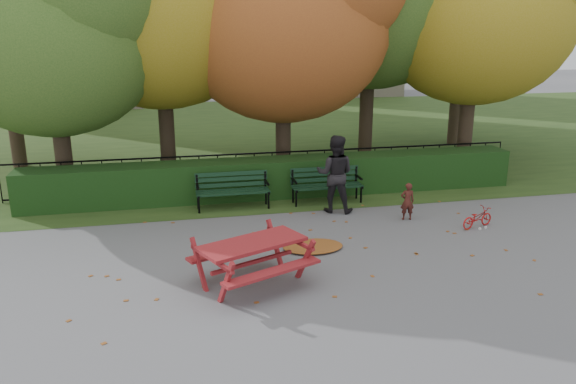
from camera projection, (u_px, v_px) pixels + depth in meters
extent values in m
plane|color=slate|center=(324.00, 261.00, 10.75)|extent=(90.00, 90.00, 0.00)
plane|color=#253C17|center=(235.00, 133.00, 23.88)|extent=(90.00, 90.00, 0.00)
cube|color=#C0AF98|center=(327.00, 2.00, 36.96)|extent=(9.00, 6.00, 12.00)
cube|color=black|center=(278.00, 177.00, 14.83)|extent=(13.00, 0.90, 1.00)
cube|color=black|center=(272.00, 185.00, 15.70)|extent=(14.00, 0.04, 0.04)
cube|color=black|center=(272.00, 153.00, 15.44)|extent=(14.00, 0.04, 0.04)
cylinder|color=black|center=(21.00, 183.00, 14.26)|extent=(0.03, 0.03, 1.00)
cylinder|color=black|center=(162.00, 176.00, 14.97)|extent=(0.03, 0.03, 1.00)
cylinder|color=black|center=(272.00, 170.00, 15.58)|extent=(0.03, 0.03, 1.00)
cylinder|color=black|center=(374.00, 165.00, 16.19)|extent=(0.03, 0.03, 1.00)
cylinder|color=black|center=(484.00, 159.00, 16.90)|extent=(0.03, 0.03, 1.00)
cylinder|color=black|center=(63.00, 146.00, 14.70)|extent=(0.44, 0.44, 2.62)
ellipsoid|color=#2F551C|center=(50.00, 35.00, 13.92)|extent=(5.60, 5.60, 5.04)
cylinder|color=black|center=(167.00, 125.00, 16.30)|extent=(0.44, 0.44, 3.15)
ellipsoid|color=olive|center=(159.00, 3.00, 15.36)|extent=(6.40, 6.40, 5.76)
cylinder|color=black|center=(283.00, 132.00, 16.27)|extent=(0.44, 0.44, 2.80)
ellipsoid|color=brown|center=(283.00, 24.00, 15.43)|extent=(6.00, 6.00, 5.40)
cylinder|color=black|center=(366.00, 111.00, 18.00)|extent=(0.44, 0.44, 3.50)
cylinder|color=black|center=(466.00, 123.00, 17.22)|extent=(0.44, 0.44, 2.97)
ellipsoid|color=olive|center=(476.00, 15.00, 16.33)|extent=(5.80, 5.80, 5.22)
cylinder|color=black|center=(14.00, 115.00, 17.67)|extent=(0.44, 0.44, 3.32)
cylinder|color=black|center=(456.00, 103.00, 21.31)|extent=(0.44, 0.44, 3.15)
ellipsoid|color=#2F551C|center=(464.00, 10.00, 20.37)|extent=(6.00, 6.00, 5.40)
cube|color=black|center=(234.00, 194.00, 13.57)|extent=(1.80, 0.12, 0.04)
cube|color=black|center=(233.00, 192.00, 13.74)|extent=(1.80, 0.12, 0.04)
cube|color=black|center=(232.00, 190.00, 13.91)|extent=(1.80, 0.12, 0.04)
cube|color=black|center=(232.00, 185.00, 13.96)|extent=(1.80, 0.05, 0.10)
cube|color=black|center=(231.00, 179.00, 13.92)|extent=(1.80, 0.05, 0.10)
cube|color=black|center=(231.00, 174.00, 13.88)|extent=(1.80, 0.05, 0.10)
cube|color=black|center=(198.00, 195.00, 13.57)|extent=(0.05, 0.55, 0.06)
cube|color=black|center=(197.00, 183.00, 13.76)|extent=(0.05, 0.05, 0.41)
cylinder|color=black|center=(199.00, 205.00, 13.46)|extent=(0.05, 0.05, 0.44)
cylinder|color=black|center=(198.00, 200.00, 13.79)|extent=(0.05, 0.05, 0.44)
cube|color=black|center=(198.00, 186.00, 13.53)|extent=(0.05, 0.45, 0.04)
cube|color=black|center=(267.00, 190.00, 13.91)|extent=(0.05, 0.55, 0.06)
cube|color=black|center=(265.00, 179.00, 14.11)|extent=(0.05, 0.05, 0.41)
cylinder|color=black|center=(269.00, 200.00, 13.80)|extent=(0.05, 0.05, 0.44)
cylinder|color=black|center=(266.00, 196.00, 14.14)|extent=(0.05, 0.05, 0.44)
cube|color=black|center=(267.00, 183.00, 13.88)|extent=(0.05, 0.45, 0.04)
cube|color=black|center=(329.00, 188.00, 14.06)|extent=(1.80, 0.12, 0.04)
cube|color=black|center=(327.00, 186.00, 14.22)|extent=(1.80, 0.12, 0.04)
cube|color=black|center=(325.00, 184.00, 14.39)|extent=(1.80, 0.12, 0.04)
cube|color=black|center=(324.00, 179.00, 14.45)|extent=(1.80, 0.05, 0.10)
cube|color=black|center=(325.00, 174.00, 14.40)|extent=(1.80, 0.05, 0.10)
cube|color=black|center=(325.00, 169.00, 14.37)|extent=(1.80, 0.05, 0.10)
cube|color=black|center=(295.00, 189.00, 14.06)|extent=(0.05, 0.55, 0.06)
cube|color=black|center=(292.00, 178.00, 14.25)|extent=(0.05, 0.05, 0.41)
cylinder|color=black|center=(296.00, 199.00, 13.94)|extent=(0.05, 0.05, 0.44)
cylinder|color=black|center=(293.00, 195.00, 14.28)|extent=(0.05, 0.05, 0.44)
cube|color=black|center=(294.00, 181.00, 14.02)|extent=(0.05, 0.45, 0.04)
cube|color=black|center=(359.00, 185.00, 14.40)|extent=(0.05, 0.55, 0.06)
cube|color=black|center=(356.00, 174.00, 14.59)|extent=(0.05, 0.05, 0.41)
cylinder|color=black|center=(361.00, 194.00, 14.29)|extent=(0.05, 0.05, 0.44)
cylinder|color=black|center=(356.00, 191.00, 14.63)|extent=(0.05, 0.05, 0.44)
cube|color=black|center=(359.00, 177.00, 14.37)|extent=(0.05, 0.45, 0.04)
cube|color=maroon|center=(252.00, 243.00, 9.58)|extent=(1.98, 1.44, 0.06)
cube|color=maroon|center=(273.00, 272.00, 9.19)|extent=(1.78, 0.97, 0.05)
cube|color=maroon|center=(234.00, 249.00, 10.14)|extent=(1.78, 0.97, 0.05)
cube|color=maroon|center=(226.00, 283.00, 8.87)|extent=(0.27, 0.51, 0.89)
cube|color=maroon|center=(199.00, 264.00, 9.58)|extent=(0.27, 0.51, 0.89)
cube|color=maroon|center=(211.00, 259.00, 9.15)|extent=(0.61, 1.28, 0.06)
cube|color=maroon|center=(305.00, 260.00, 9.77)|extent=(0.27, 0.51, 0.89)
cube|color=maroon|center=(275.00, 244.00, 10.48)|extent=(0.27, 0.51, 0.89)
cube|color=maroon|center=(290.00, 238.00, 10.05)|extent=(0.61, 1.28, 0.06)
cube|color=maroon|center=(253.00, 262.00, 9.67)|extent=(1.51, 0.71, 0.06)
ellipsoid|color=brown|center=(313.00, 246.00, 11.36)|extent=(1.31, 0.97, 0.09)
imported|color=#441B16|center=(407.00, 201.00, 12.97)|extent=(0.35, 0.26, 0.88)
imported|color=black|center=(335.00, 174.00, 13.42)|extent=(1.12, 1.01, 1.88)
imported|color=#B41010|center=(477.00, 218.00, 12.50)|extent=(0.92, 0.56, 0.46)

